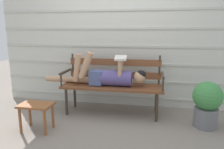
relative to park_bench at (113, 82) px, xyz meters
name	(u,v)px	position (x,y,z in m)	size (l,w,h in m)	color
ground_plane	(110,117)	(0.00, -0.21, -0.52)	(12.00, 12.00, 0.00)	gray
house_siding	(117,46)	(0.00, 0.41, 0.55)	(4.28, 0.08, 2.13)	beige
park_bench	(113,82)	(0.00, 0.00, 0.00)	(1.61, 0.50, 0.94)	brown
reclining_person	(107,76)	(-0.08, -0.07, 0.11)	(1.69, 0.27, 0.54)	#514784
footstool	(36,109)	(-0.89, -0.83, -0.22)	(0.44, 0.28, 0.38)	brown
potted_plant	(207,103)	(1.38, -0.31, -0.16)	(0.40, 0.40, 0.65)	slate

